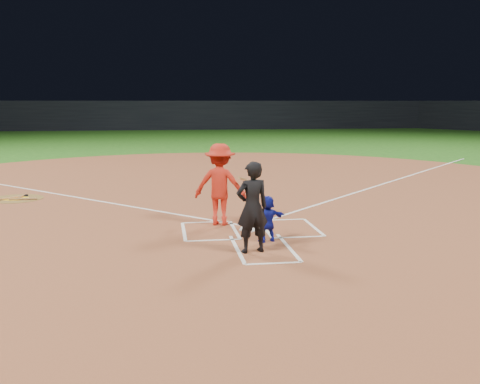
{
  "coord_description": "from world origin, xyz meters",
  "views": [
    {
      "loc": [
        -2.04,
        -12.41,
        3.04
      ],
      "look_at": [
        -0.3,
        -0.4,
        1.0
      ],
      "focal_mm": 40.0,
      "sensor_mm": 36.0,
      "label": 1
    }
  ],
  "objects": [
    {
      "name": "ground",
      "position": [
        0.0,
        0.0,
        0.0
      ],
      "size": [
        120.0,
        120.0,
        0.0
      ],
      "primitive_type": "plane",
      "color": "#205A16",
      "rests_on": "ground"
    },
    {
      "name": "chalk_markings",
      "position": [
        0.0,
        5.29,
        0.01
      ],
      "size": [
        28.35,
        17.32,
        0.01
      ],
      "color": "white",
      "rests_on": "home_plate_dirt"
    },
    {
      "name": "on_deck_bat_b",
      "position": [
        -6.91,
        5.04,
        0.05
      ],
      "size": [
        0.67,
        0.6,
        0.06
      ],
      "primitive_type": "cylinder",
      "rotation": [
        1.57,
        0.0,
        -0.85
      ],
      "color": "#A46E3C",
      "rests_on": "on_deck_circle"
    },
    {
      "name": "stadium_wall_far",
      "position": [
        0.0,
        48.0,
        1.6
      ],
      "size": [
        80.0,
        1.2,
        3.2
      ],
      "primitive_type": "cube",
      "color": "black",
      "rests_on": "ground"
    },
    {
      "name": "on_deck_bat_c",
      "position": [
        -6.41,
        4.84,
        0.05
      ],
      "size": [
        0.84,
        0.07,
        0.06
      ],
      "primitive_type": "cylinder",
      "rotation": [
        1.57,
        0.0,
        1.56
      ],
      "color": "brown",
      "rests_on": "on_deck_circle"
    },
    {
      "name": "bat_weight_donut",
      "position": [
        -6.51,
        5.54,
        0.05
      ],
      "size": [
        0.19,
        0.19,
        0.05
      ],
      "primitive_type": "torus",
      "color": "black",
      "rests_on": "on_deck_circle"
    },
    {
      "name": "on_deck_circle",
      "position": [
        -6.71,
        5.14,
        0.02
      ],
      "size": [
        1.7,
        1.7,
        0.01
      ],
      "primitive_type": "cylinder",
      "color": "brown",
      "rests_on": "home_plate_dirt"
    },
    {
      "name": "catcher",
      "position": [
        0.19,
        -1.18,
        0.53
      ],
      "size": [
        1.0,
        0.58,
        1.03
      ],
      "primitive_type": "imported",
      "rotation": [
        0.0,
        0.0,
        3.45
      ],
      "color": "#131CA1",
      "rests_on": "home_plate_dirt"
    },
    {
      "name": "umpire",
      "position": [
        -0.28,
        -1.96,
        0.95
      ],
      "size": [
        0.76,
        0.58,
        1.87
      ],
      "primitive_type": "imported",
      "rotation": [
        0.0,
        0.0,
        3.35
      ],
      "color": "black",
      "rests_on": "home_plate_dirt"
    },
    {
      "name": "on_deck_logo",
      "position": [
        -6.71,
        5.14,
        0.02
      ],
      "size": [
        0.8,
        0.8,
        0.0
      ],
      "primitive_type": "cylinder",
      "color": "yellow",
      "rests_on": "on_deck_circle"
    },
    {
      "name": "on_deck_bat_a",
      "position": [
        -6.56,
        5.39,
        0.05
      ],
      "size": [
        0.12,
        0.84,
        0.06
      ],
      "primitive_type": "cylinder",
      "rotation": [
        1.57,
        0.0,
        -0.06
      ],
      "color": "#965F37",
      "rests_on": "on_deck_circle"
    },
    {
      "name": "home_plate_dirt",
      "position": [
        0.0,
        6.0,
        0.01
      ],
      "size": [
        28.0,
        28.0,
        0.01
      ],
      "primitive_type": "cylinder",
      "color": "brown",
      "rests_on": "ground"
    },
    {
      "name": "home_plate",
      "position": [
        0.0,
        0.0,
        0.02
      ],
      "size": [
        0.6,
        0.6,
        0.02
      ],
      "primitive_type": "cylinder",
      "rotation": [
        0.0,
        0.0,
        3.14
      ],
      "color": "silver",
      "rests_on": "home_plate_dirt"
    },
    {
      "name": "batter_at_plate",
      "position": [
        -0.65,
        0.64,
        1.03
      ],
      "size": [
        1.56,
        1.12,
        2.03
      ],
      "color": "red",
      "rests_on": "home_plate_dirt"
    }
  ]
}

